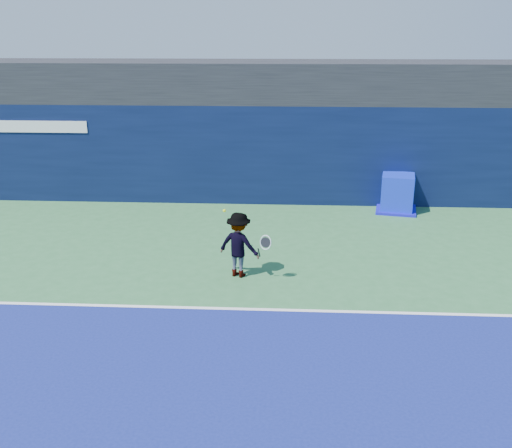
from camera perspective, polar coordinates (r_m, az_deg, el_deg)
The scene contains 7 objects.
ground at distance 8.66m, azimuth -6.14°, elevation -17.58°, with size 80.00×80.00×0.00m, color #306B3B.
baseline at distance 11.19m, azimuth -3.74°, elevation -8.42°, with size 24.00×0.10×0.01m, color white.
stadium_band at distance 18.47m, azimuth -0.85°, elevation 14.12°, with size 36.00×3.00×1.20m, color black.
back_wall_assembly at distance 17.78m, azimuth -1.05°, elevation 7.10°, with size 36.00×1.03×3.00m.
equipment_cart at distance 17.40m, azimuth 13.93°, elevation 2.89°, with size 1.34×1.34×1.10m.
tennis_player at distance 12.33m, azimuth -1.72°, elevation -2.09°, with size 1.26×0.85×1.44m.
tennis_ball at distance 13.58m, azimuth -3.19°, elevation 1.34°, with size 0.07×0.07×0.07m.
Camera 1 is at (1.25, -6.86, 5.13)m, focal length 40.00 mm.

